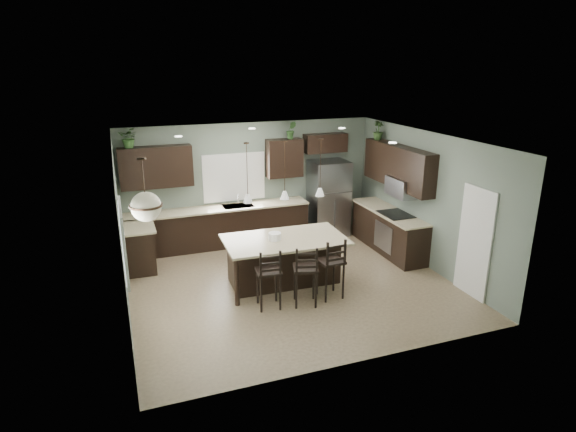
# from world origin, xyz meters

# --- Properties ---
(ground) EXTENTS (6.00, 6.00, 0.00)m
(ground) POSITION_xyz_m (0.00, 0.00, 0.00)
(ground) COLOR #9E8466
(ground) RESTS_ON ground
(pantry_door) EXTENTS (0.04, 0.82, 2.04)m
(pantry_door) POSITION_xyz_m (2.98, -1.55, 1.02)
(pantry_door) COLOR white
(pantry_door) RESTS_ON ground
(window_back) EXTENTS (1.35, 0.02, 1.00)m
(window_back) POSITION_xyz_m (-0.40, 2.73, 1.55)
(window_back) COLOR white
(window_back) RESTS_ON room_shell
(window_left) EXTENTS (0.02, 1.10, 1.00)m
(window_left) POSITION_xyz_m (-2.98, -0.80, 1.55)
(window_left) COLOR white
(window_left) RESTS_ON room_shell
(left_return_cabs) EXTENTS (0.60, 0.90, 0.90)m
(left_return_cabs) POSITION_xyz_m (-2.70, 1.70, 0.45)
(left_return_cabs) COLOR black
(left_return_cabs) RESTS_ON ground
(left_return_countertop) EXTENTS (0.66, 0.96, 0.04)m
(left_return_countertop) POSITION_xyz_m (-2.68, 1.70, 0.92)
(left_return_countertop) COLOR beige
(left_return_countertop) RESTS_ON left_return_cabs
(back_lower_cabs) EXTENTS (4.20, 0.60, 0.90)m
(back_lower_cabs) POSITION_xyz_m (-0.85, 2.45, 0.45)
(back_lower_cabs) COLOR black
(back_lower_cabs) RESTS_ON ground
(back_countertop) EXTENTS (4.20, 0.66, 0.04)m
(back_countertop) POSITION_xyz_m (-0.85, 2.43, 0.92)
(back_countertop) COLOR beige
(back_countertop) RESTS_ON back_lower_cabs
(sink_inset) EXTENTS (0.70, 0.45, 0.01)m
(sink_inset) POSITION_xyz_m (-0.40, 2.43, 0.94)
(sink_inset) COLOR gray
(sink_inset) RESTS_ON back_countertop
(faucet) EXTENTS (0.02, 0.02, 0.28)m
(faucet) POSITION_xyz_m (-0.40, 2.40, 1.08)
(faucet) COLOR silver
(faucet) RESTS_ON back_countertop
(back_upper_left) EXTENTS (1.55, 0.34, 0.90)m
(back_upper_left) POSITION_xyz_m (-2.15, 2.58, 1.95)
(back_upper_left) COLOR black
(back_upper_left) RESTS_ON room_shell
(back_upper_right) EXTENTS (0.85, 0.34, 0.90)m
(back_upper_right) POSITION_xyz_m (0.80, 2.58, 1.95)
(back_upper_right) COLOR black
(back_upper_right) RESTS_ON room_shell
(fridge_header) EXTENTS (1.05, 0.34, 0.45)m
(fridge_header) POSITION_xyz_m (1.85, 2.58, 2.25)
(fridge_header) COLOR black
(fridge_header) RESTS_ON room_shell
(right_lower_cabs) EXTENTS (0.60, 2.35, 0.90)m
(right_lower_cabs) POSITION_xyz_m (2.70, 0.87, 0.45)
(right_lower_cabs) COLOR black
(right_lower_cabs) RESTS_ON ground
(right_countertop) EXTENTS (0.66, 2.35, 0.04)m
(right_countertop) POSITION_xyz_m (2.68, 0.87, 0.92)
(right_countertop) COLOR beige
(right_countertop) RESTS_ON right_lower_cabs
(cooktop) EXTENTS (0.58, 0.75, 0.02)m
(cooktop) POSITION_xyz_m (2.68, 0.60, 0.94)
(cooktop) COLOR black
(cooktop) RESTS_ON right_countertop
(wall_oven_front) EXTENTS (0.01, 0.72, 0.60)m
(wall_oven_front) POSITION_xyz_m (2.40, 0.60, 0.45)
(wall_oven_front) COLOR gray
(wall_oven_front) RESTS_ON right_lower_cabs
(right_upper_cabs) EXTENTS (0.34, 2.35, 0.90)m
(right_upper_cabs) POSITION_xyz_m (2.83, 0.87, 1.95)
(right_upper_cabs) COLOR black
(right_upper_cabs) RESTS_ON room_shell
(microwave) EXTENTS (0.40, 0.75, 0.40)m
(microwave) POSITION_xyz_m (2.78, 0.60, 1.55)
(microwave) COLOR gray
(microwave) RESTS_ON right_upper_cabs
(refrigerator) EXTENTS (0.90, 0.74, 1.85)m
(refrigerator) POSITION_xyz_m (1.86, 2.34, 0.93)
(refrigerator) COLOR gray
(refrigerator) RESTS_ON ground
(kitchen_island) EXTENTS (2.33, 1.37, 0.92)m
(kitchen_island) POSITION_xyz_m (-0.09, 0.05, 0.46)
(kitchen_island) COLOR black
(kitchen_island) RESTS_ON ground
(serving_dish) EXTENTS (0.24, 0.24, 0.14)m
(serving_dish) POSITION_xyz_m (-0.29, 0.06, 0.99)
(serving_dish) COLOR white
(serving_dish) RESTS_ON kitchen_island
(bar_stool_left) EXTENTS (0.46, 0.46, 1.12)m
(bar_stool_left) POSITION_xyz_m (-0.68, -0.75, 0.56)
(bar_stool_left) COLOR black
(bar_stool_left) RESTS_ON ground
(bar_stool_center) EXTENTS (0.52, 0.52, 1.14)m
(bar_stool_center) POSITION_xyz_m (-0.04, -0.87, 0.57)
(bar_stool_center) COLOR black
(bar_stool_center) RESTS_ON ground
(bar_stool_right) EXTENTS (0.46, 0.46, 1.16)m
(bar_stool_right) POSITION_xyz_m (0.49, -0.77, 0.58)
(bar_stool_right) COLOR black
(bar_stool_right) RESTS_ON ground
(pendant_left) EXTENTS (0.17, 0.17, 1.10)m
(pendant_left) POSITION_xyz_m (-0.79, 0.07, 2.25)
(pendant_left) COLOR white
(pendant_left) RESTS_ON room_shell
(pendant_center) EXTENTS (0.17, 0.17, 1.10)m
(pendant_center) POSITION_xyz_m (-0.09, 0.05, 2.25)
(pendant_center) COLOR white
(pendant_center) RESTS_ON room_shell
(pendant_right) EXTENTS (0.17, 0.17, 1.10)m
(pendant_right) POSITION_xyz_m (0.61, 0.04, 2.25)
(pendant_right) COLOR white
(pendant_right) RESTS_ON room_shell
(chandelier) EXTENTS (0.50, 0.50, 0.98)m
(chandelier) POSITION_xyz_m (-2.60, -0.77, 2.31)
(chandelier) COLOR beige
(chandelier) RESTS_ON room_shell
(plant_back_left) EXTENTS (0.49, 0.46, 0.44)m
(plant_back_left) POSITION_xyz_m (-2.65, 2.55, 2.62)
(plant_back_left) COLOR #2F5726
(plant_back_left) RESTS_ON back_upper_left
(plant_back_right) EXTENTS (0.27, 0.24, 0.42)m
(plant_back_right) POSITION_xyz_m (0.96, 2.55, 2.61)
(plant_back_right) COLOR #305927
(plant_back_right) RESTS_ON back_upper_right
(plant_right_wall) EXTENTS (0.24, 0.24, 0.43)m
(plant_right_wall) POSITION_xyz_m (2.80, 1.75, 2.61)
(plant_right_wall) COLOR #2B481F
(plant_right_wall) RESTS_ON right_upper_cabs
(room_shell) EXTENTS (6.00, 6.00, 6.00)m
(room_shell) POSITION_xyz_m (0.00, 0.00, 1.70)
(room_shell) COLOR slate
(room_shell) RESTS_ON ground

